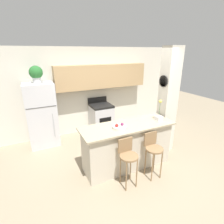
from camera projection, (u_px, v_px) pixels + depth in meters
name	position (u px, v px, depth m)	size (l,w,h in m)	color
ground_plane	(126.00, 165.00, 3.95)	(14.00, 14.00, 0.00)	gray
wall_back	(96.00, 85.00, 5.28)	(5.60, 0.38, 2.55)	silver
pillar_right	(168.00, 101.00, 4.23)	(0.38, 0.32, 2.55)	silver
counter_bar	(127.00, 146.00, 3.78)	(2.00, 0.71, 0.98)	beige
refrigerator	(42.00, 115.00, 4.57)	(0.73, 0.64, 1.69)	silver
stove_range	(101.00, 119.00, 5.39)	(0.62, 0.64, 1.07)	silver
bar_stool_left	(128.00, 156.00, 3.19)	(0.34, 0.34, 0.93)	olive
bar_stool_right	(153.00, 149.00, 3.43)	(0.34, 0.34, 0.93)	olive
potted_plant_on_fridge	(36.00, 73.00, 4.21)	(0.32, 0.32, 0.42)	silver
orchid_vase	(159.00, 116.00, 3.83)	(0.14, 0.14, 0.47)	white
fruit_bowl	(119.00, 127.00, 3.46)	(0.28, 0.28, 0.11)	silver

